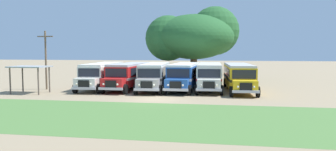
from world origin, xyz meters
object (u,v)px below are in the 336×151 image
parked_bus_slot_1 (129,74)px  parked_bus_slot_4 (210,75)px  broad_shade_tree (195,36)px  parked_bus_slot_0 (102,74)px  waiting_shelter (30,69)px  parked_bus_slot_5 (239,76)px  parked_bus_slot_2 (155,75)px  utility_pole (46,58)px  parked_bus_slot_3 (185,75)px

parked_bus_slot_1 → parked_bus_slot_4: bearing=96.4°
broad_shade_tree → parked_bus_slot_0: bearing=-126.7°
parked_bus_slot_1 → parked_bus_slot_4: (8.97, 0.70, 0.00)m
parked_bus_slot_4 → waiting_shelter: size_ratio=3.02×
parked_bus_slot_0 → parked_bus_slot_1: 3.17m
parked_bus_slot_5 → parked_bus_slot_0: bearing=-93.3°
parked_bus_slot_1 → parked_bus_slot_5: 12.07m
parked_bus_slot_2 → utility_pole: (-11.64, -2.45, 1.85)m
parked_bus_slot_5 → utility_pole: utility_pole is taller
parked_bus_slot_0 → waiting_shelter: size_ratio=3.03×
parked_bus_slot_1 → parked_bus_slot_3: (6.23, 0.27, 0.00)m
parked_bus_slot_4 → parked_bus_slot_2: bearing=-83.9°
parked_bus_slot_5 → broad_shade_tree: 14.72m
parked_bus_slot_2 → parked_bus_slot_4: bearing=93.5°
broad_shade_tree → waiting_shelter: broad_shade_tree is taller
broad_shade_tree → parked_bus_slot_4: bearing=-77.2°
parked_bus_slot_4 → parked_bus_slot_5: 3.20m
parked_bus_slot_0 → parked_bus_slot_3: same height
parked_bus_slot_5 → parked_bus_slot_4: bearing=-107.6°
parked_bus_slot_3 → parked_bus_slot_4: 2.77m
parked_bus_slot_4 → utility_pole: bearing=-81.1°
parked_bus_slot_5 → broad_shade_tree: size_ratio=0.81×
parked_bus_slot_2 → broad_shade_tree: broad_shade_tree is taller
broad_shade_tree → utility_pole: bearing=-134.8°
parked_bus_slot_2 → parked_bus_slot_3: same height
parked_bus_slot_4 → broad_shade_tree: broad_shade_tree is taller
parked_bus_slot_1 → utility_pole: size_ratio=1.70×
parked_bus_slot_5 → parked_bus_slot_2: bearing=-93.3°
parked_bus_slot_1 → broad_shade_tree: (6.28, 12.54, 4.88)m
parked_bus_slot_1 → broad_shade_tree: 14.85m
parked_bus_slot_2 → parked_bus_slot_5: (9.12, 0.01, 0.00)m
parked_bus_slot_5 → broad_shade_tree: broad_shade_tree is taller
parked_bus_slot_5 → parked_bus_slot_1: bearing=-93.8°
parked_bus_slot_3 → parked_bus_slot_5: same height
parked_bus_slot_1 → parked_bus_slot_3: bearing=94.3°
parked_bus_slot_2 → parked_bus_slot_5: bearing=86.1°
utility_pole → waiting_shelter: 3.32m
parked_bus_slot_0 → parked_bus_slot_2: size_ratio=1.00×
parked_bus_slot_3 → parked_bus_slot_4: size_ratio=1.00×
parked_bus_slot_2 → utility_pole: size_ratio=1.71×
parked_bus_slot_2 → waiting_shelter: bearing=-68.1°
parked_bus_slot_4 → utility_pole: 18.05m
parked_bus_slot_5 → broad_shade_tree: (-5.79, 12.63, 4.88)m
parked_bus_slot_1 → parked_bus_slot_2: (2.95, -0.10, 0.00)m
parked_bus_slot_0 → parked_bus_slot_2: (6.12, 0.01, 0.00)m
parked_bus_slot_0 → parked_bus_slot_2: same height
parked_bus_slot_0 → parked_bus_slot_5: (15.24, 0.03, 0.00)m
parked_bus_slot_0 → parked_bus_slot_3: size_ratio=1.00×
parked_bus_slot_4 → parked_bus_slot_0: bearing=-87.6°
parked_bus_slot_1 → parked_bus_slot_3: size_ratio=1.00×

